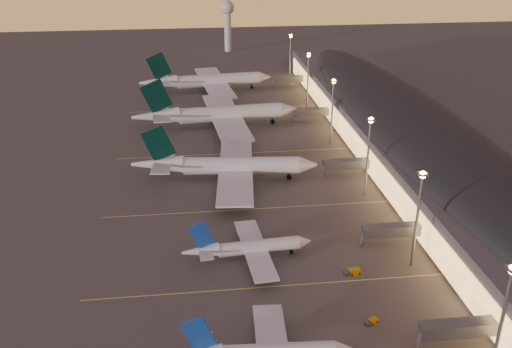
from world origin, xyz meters
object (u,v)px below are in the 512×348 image
(airliner_wide_near, at_px, (225,166))
(airliner_wide_far, at_px, (207,81))
(airliner_wide_mid, at_px, (216,114))
(baggage_tug_b, at_px, (372,321))
(radar_tower, at_px, (228,17))
(airliner_narrow_north, at_px, (248,248))
(baggage_tug_c, at_px, (352,272))

(airliner_wide_near, xyz_separation_m, airliner_wide_far, (-1.30, 107.58, 0.43))
(airliner_wide_mid, height_order, baggage_tug_b, airliner_wide_mid)
(airliner_wide_near, distance_m, airliner_wide_far, 107.59)
(airliner_wide_near, xyz_separation_m, radar_tower, (16.85, 203.01, 16.79))
(airliner_wide_far, bearing_deg, airliner_narrow_north, -94.84)
(airliner_wide_far, relative_size, baggage_tug_c, 15.29)
(airliner_wide_mid, height_order, airliner_wide_far, airliner_wide_mid)
(airliner_narrow_north, bearing_deg, airliner_wide_far, 86.92)
(airliner_wide_near, height_order, airliner_wide_far, airliner_wide_far)
(airliner_narrow_north, bearing_deg, radar_tower, 82.32)
(airliner_wide_mid, xyz_separation_m, baggage_tug_c, (26.71, -111.96, -5.13))
(airliner_wide_near, distance_m, radar_tower, 204.40)
(airliner_wide_mid, xyz_separation_m, baggage_tug_b, (25.65, -130.78, -5.27))
(airliner_wide_mid, distance_m, radar_tower, 151.86)
(airliner_wide_near, bearing_deg, baggage_tug_c, -59.60)
(airliner_narrow_north, height_order, airliner_wide_mid, airliner_wide_mid)
(airliner_wide_mid, bearing_deg, baggage_tug_c, -81.16)
(airliner_narrow_north, distance_m, airliner_wide_far, 156.52)
(airliner_wide_near, bearing_deg, airliner_narrow_north, -81.66)
(radar_tower, height_order, baggage_tug_c, radar_tower)
(airliner_wide_mid, distance_m, airliner_wide_far, 54.68)
(airliner_wide_mid, xyz_separation_m, airliner_wide_far, (-1.60, 54.66, -0.18))
(baggage_tug_b, bearing_deg, baggage_tug_c, 56.83)
(airliner_wide_far, bearing_deg, radar_tower, 73.13)
(airliner_narrow_north, relative_size, radar_tower, 1.04)
(airliner_narrow_north, bearing_deg, airliner_wide_near, 88.19)
(baggage_tug_c, bearing_deg, baggage_tug_b, -101.41)
(radar_tower, distance_m, baggage_tug_b, 281.83)
(airliner_wide_near, bearing_deg, airliner_wide_mid, 95.48)
(baggage_tug_b, bearing_deg, airliner_narrow_north, 99.46)
(airliner_narrow_north, xyz_separation_m, baggage_tug_c, (24.86, -10.16, -2.54))
(airliner_narrow_north, height_order, radar_tower, radar_tower)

